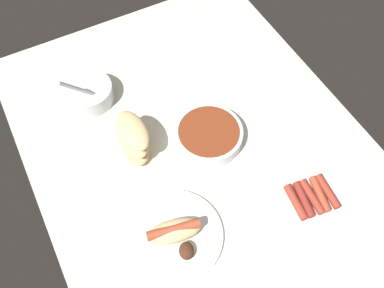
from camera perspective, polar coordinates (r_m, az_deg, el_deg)
ground_plane at (r=119.58cm, az=1.01°, el=-0.95°), size 120.00×90.00×3.00cm
bread_stack at (r=114.78cm, az=-7.88°, el=0.82°), size 14.95×9.91×10.80cm
bowl_chili at (r=117.97cm, az=2.26°, el=1.26°), size 18.98×18.98×4.30cm
plate_sausages at (r=114.11cm, az=15.71°, el=-7.07°), size 20.51×20.51×3.08cm
bowl_coleslaw at (r=129.54cm, az=-13.76°, el=6.73°), size 14.46×14.52×14.98cm
plate_hotdog_assembled at (r=105.54cm, az=-2.39°, el=-12.04°), size 24.35×24.35×5.61cm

